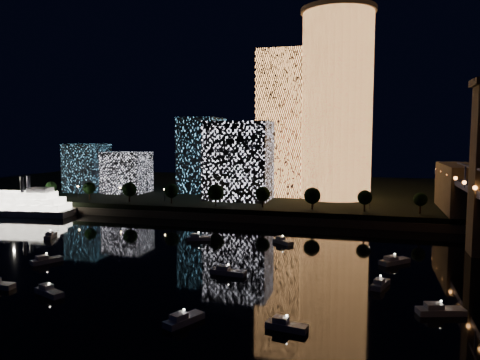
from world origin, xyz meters
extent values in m
plane|color=black|center=(0.00, 0.00, 0.00)|extent=(520.00, 520.00, 0.00)
cube|color=black|center=(0.00, 160.00, 2.50)|extent=(420.00, 160.00, 5.00)
cube|color=#6B5E4C|center=(0.00, 82.00, 1.50)|extent=(420.00, 6.00, 3.00)
cylinder|color=#FB9C50|center=(16.33, 125.60, 47.07)|extent=(32.00, 32.00, 84.15)
cylinder|color=#6B5E4C|center=(16.33, 125.60, 90.15)|extent=(34.00, 34.00, 2.00)
cube|color=#FB9C50|center=(-9.80, 129.56, 39.60)|extent=(21.75, 21.75, 69.20)
cube|color=white|center=(-25.73, 110.25, 22.73)|extent=(28.80, 24.37, 35.45)
cube|color=#50A7D9|center=(-52.28, 132.63, 24.09)|extent=(19.09, 24.82, 38.18)
cube|color=white|center=(-87.75, 118.38, 15.30)|extent=(20.59, 18.72, 20.59)
cube|color=#50A7D9|center=(-110.26, 117.54, 17.38)|extent=(17.69, 19.46, 24.76)
cube|color=#6B5E4C|center=(65.00, 100.00, 11.50)|extent=(12.00, 40.00, 23.00)
cube|color=navy|center=(60.00, 60.00, 21.50)|extent=(0.50, 0.50, 7.00)
sphere|color=orange|center=(59.50, 45.00, 19.80)|extent=(1.20, 1.20, 1.20)
sphere|color=orange|center=(59.50, 90.00, 19.80)|extent=(1.20, 1.20, 1.20)
cube|color=silver|center=(-116.64, 70.43, 1.34)|extent=(54.81, 18.48, 2.69)
cube|color=white|center=(-116.64, 70.43, 3.92)|extent=(50.23, 16.85, 2.46)
cube|color=white|center=(-116.64, 70.43, 6.38)|extent=(45.65, 15.22, 2.46)
cube|color=white|center=(-116.64, 70.43, 8.84)|extent=(38.85, 13.32, 2.46)
cube|color=silver|center=(-103.30, 72.00, 10.97)|extent=(9.68, 7.71, 2.02)
cylinder|color=black|center=(-109.71, 68.99, 13.43)|extent=(1.57, 1.57, 6.72)
cylinder|color=black|center=(-110.23, 73.44, 13.43)|extent=(1.57, 1.57, 6.72)
cube|color=silver|center=(-1.05, -18.66, 0.60)|extent=(5.95, 8.58, 1.20)
cube|color=silver|center=(-1.59, -19.78, 1.70)|extent=(3.18, 3.53, 1.00)
sphere|color=white|center=(-1.05, -18.66, 2.60)|extent=(0.36, 0.36, 0.36)
cube|color=silver|center=(-34.71, -12.30, 0.60)|extent=(8.11, 5.30, 1.20)
cube|color=silver|center=(-35.78, -11.84, 1.70)|extent=(3.28, 2.91, 1.00)
sphere|color=white|center=(-34.71, -12.30, 2.60)|extent=(0.36, 0.36, 0.36)
cube|color=silver|center=(34.21, 12.08, 0.60)|extent=(4.52, 7.53, 1.20)
cube|color=silver|center=(33.86, 11.06, 1.70)|extent=(2.59, 2.98, 1.00)
sphere|color=white|center=(34.21, 12.08, 2.60)|extent=(0.36, 0.36, 0.36)
cube|color=silver|center=(-1.83, 12.15, 0.60)|extent=(9.00, 3.82, 1.20)
cube|color=silver|center=(-3.13, 12.30, 1.70)|extent=(3.31, 2.62, 1.00)
sphere|color=white|center=(-1.83, 12.15, 2.60)|extent=(0.36, 0.36, 0.36)
cube|color=silver|center=(17.57, -16.58, 0.60)|extent=(7.72, 3.57, 1.20)
cube|color=silver|center=(16.47, -16.40, 1.70)|extent=(2.88, 2.34, 1.00)
sphere|color=white|center=(17.57, -16.58, 2.60)|extent=(0.36, 0.36, 0.36)
cube|color=silver|center=(-71.29, 36.13, 0.60)|extent=(4.63, 7.68, 1.20)
cube|color=silver|center=(-70.93, 35.10, 1.70)|extent=(2.64, 3.05, 1.00)
sphere|color=white|center=(-71.29, 36.13, 2.60)|extent=(0.36, 0.36, 0.36)
cube|color=silver|center=(-52.20, 9.49, 0.60)|extent=(6.39, 8.33, 1.20)
cube|color=silver|center=(-52.82, 8.44, 1.70)|extent=(3.27, 3.53, 1.00)
sphere|color=white|center=(-52.20, 9.49, 2.60)|extent=(0.36, 0.36, 0.36)
cube|color=silver|center=(44.97, -1.62, 0.60)|extent=(9.48, 5.33, 1.20)
cube|color=silver|center=(43.67, -2.01, 1.70)|extent=(3.70, 3.15, 1.00)
sphere|color=white|center=(44.97, -1.62, 2.60)|extent=(0.36, 0.36, 0.36)
cube|color=silver|center=(-22.02, 45.71, 0.60)|extent=(8.19, 5.13, 1.20)
cube|color=silver|center=(-23.12, 45.29, 1.70)|extent=(3.28, 2.88, 1.00)
sphere|color=white|center=(-22.02, 45.71, 2.60)|extent=(0.36, 0.36, 0.36)
cube|color=silver|center=(38.34, 33.37, 0.60)|extent=(8.53, 8.46, 1.20)
cube|color=silver|center=(37.37, 32.41, 1.70)|extent=(3.93, 3.92, 1.00)
sphere|color=white|center=(38.34, 33.37, 2.60)|extent=(0.36, 0.36, 0.36)
cube|color=silver|center=(5.43, 48.07, 0.60)|extent=(7.27, 6.18, 1.20)
cube|color=silver|center=(4.54, 48.72, 1.70)|extent=(3.18, 3.04, 1.00)
sphere|color=white|center=(5.43, 48.07, 2.60)|extent=(0.36, 0.36, 0.36)
cylinder|color=black|center=(-110.00, 88.00, 7.00)|extent=(0.70, 0.70, 4.00)
sphere|color=black|center=(-110.00, 88.00, 10.50)|extent=(5.12, 5.12, 5.12)
cylinder|color=black|center=(-90.00, 88.00, 7.00)|extent=(0.70, 0.70, 4.00)
sphere|color=black|center=(-90.00, 88.00, 10.50)|extent=(5.50, 5.50, 5.50)
cylinder|color=black|center=(-70.00, 88.00, 7.00)|extent=(0.70, 0.70, 4.00)
sphere|color=black|center=(-70.00, 88.00, 10.50)|extent=(6.35, 6.35, 6.35)
cylinder|color=black|center=(-50.00, 88.00, 7.00)|extent=(0.70, 0.70, 4.00)
sphere|color=black|center=(-50.00, 88.00, 10.50)|extent=(6.16, 6.16, 6.16)
cylinder|color=black|center=(-30.00, 88.00, 7.00)|extent=(0.70, 0.70, 4.00)
sphere|color=black|center=(-30.00, 88.00, 10.50)|extent=(6.85, 6.85, 6.85)
cylinder|color=black|center=(-10.00, 88.00, 7.00)|extent=(0.70, 0.70, 4.00)
sphere|color=black|center=(-10.00, 88.00, 10.50)|extent=(6.07, 6.07, 6.07)
cylinder|color=black|center=(10.00, 88.00, 7.00)|extent=(0.70, 0.70, 4.00)
sphere|color=black|center=(10.00, 88.00, 10.50)|extent=(6.59, 6.59, 6.59)
cylinder|color=black|center=(30.00, 88.00, 7.00)|extent=(0.70, 0.70, 4.00)
sphere|color=black|center=(30.00, 88.00, 10.50)|extent=(5.61, 5.61, 5.61)
cylinder|color=black|center=(50.00, 88.00, 7.00)|extent=(0.70, 0.70, 4.00)
sphere|color=black|center=(50.00, 88.00, 10.50)|extent=(5.10, 5.10, 5.10)
cylinder|color=black|center=(-100.00, 94.00, 7.50)|extent=(0.24, 0.24, 5.00)
sphere|color=#FFCC7F|center=(-100.00, 94.00, 10.30)|extent=(0.70, 0.70, 0.70)
cylinder|color=black|center=(-78.00, 94.00, 7.50)|extent=(0.24, 0.24, 5.00)
sphere|color=#FFCC7F|center=(-78.00, 94.00, 10.30)|extent=(0.70, 0.70, 0.70)
cylinder|color=black|center=(-56.00, 94.00, 7.50)|extent=(0.24, 0.24, 5.00)
sphere|color=#FFCC7F|center=(-56.00, 94.00, 10.30)|extent=(0.70, 0.70, 0.70)
cylinder|color=black|center=(-34.00, 94.00, 7.50)|extent=(0.24, 0.24, 5.00)
sphere|color=#FFCC7F|center=(-34.00, 94.00, 10.30)|extent=(0.70, 0.70, 0.70)
cylinder|color=black|center=(-12.00, 94.00, 7.50)|extent=(0.24, 0.24, 5.00)
sphere|color=#FFCC7F|center=(-12.00, 94.00, 10.30)|extent=(0.70, 0.70, 0.70)
cylinder|color=black|center=(10.00, 94.00, 7.50)|extent=(0.24, 0.24, 5.00)
sphere|color=#FFCC7F|center=(10.00, 94.00, 10.30)|extent=(0.70, 0.70, 0.70)
cylinder|color=black|center=(32.00, 94.00, 7.50)|extent=(0.24, 0.24, 5.00)
sphere|color=#FFCC7F|center=(32.00, 94.00, 10.30)|extent=(0.70, 0.70, 0.70)
camera|label=1|loc=(30.63, -95.69, 34.41)|focal=35.00mm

